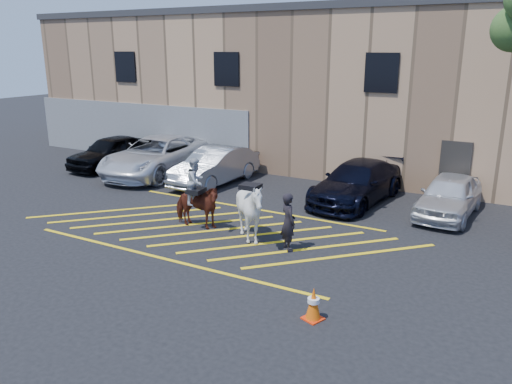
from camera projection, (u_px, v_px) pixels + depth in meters
The scene contains 12 objects.
ground at pixel (220, 228), 15.91m from camera, with size 90.00×90.00×0.00m, color black.
car_black_suv at pixel (111, 152), 23.75m from camera, with size 1.79×4.46×1.52m, color black.
car_white_pickup at pixel (157, 156), 22.43m from camera, with size 2.80×6.08×1.69m, color silver.
car_silver_sedan at pixel (215, 166), 20.90m from camera, with size 1.60×4.59×1.51m, color gray.
car_blue_suv at pixel (357, 182), 18.42m from camera, with size 2.06×5.07×1.47m, color black.
car_white_suv at pixel (449, 196), 16.90m from camera, with size 1.66×4.12×1.41m, color silver.
handler at pixel (288, 222), 13.94m from camera, with size 0.61×0.40×1.67m, color black.
warehouse at pixel (347, 87), 25.01m from camera, with size 32.42×10.20×7.30m.
hatching_zone at pixel (215, 230), 15.65m from camera, with size 12.60×5.12×0.01m.
mounted_bay at pixel (196, 200), 15.66m from camera, with size 1.77×0.92×2.27m.
saddled_white at pixel (251, 211), 14.55m from camera, with size 1.57×1.75×1.88m.
traffic_cone at pixel (313, 304), 10.43m from camera, with size 0.49×0.49×0.73m.
Camera 1 is at (8.19, -12.58, 5.51)m, focal length 35.00 mm.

